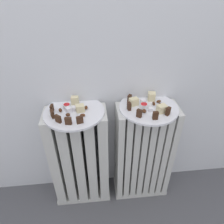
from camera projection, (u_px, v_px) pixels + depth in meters
radiator_left at (80, 159)px, 1.24m from camera, size 0.35×0.17×0.67m
radiator_right at (143, 154)px, 1.27m from camera, size 0.35×0.17×0.67m
plate_left at (74, 112)px, 1.04m from camera, size 0.31×0.31×0.01m
plate_right at (149, 108)px, 1.08m from camera, size 0.31×0.31×0.01m
dark_cake_slice_left_0 at (52, 108)px, 1.03m from camera, size 0.01×0.03×0.04m
dark_cake_slice_left_1 at (52, 114)px, 0.98m from camera, size 0.02×0.03×0.04m
dark_cake_slice_left_2 at (58, 119)px, 0.95m from camera, size 0.03×0.03×0.04m
dark_cake_slice_left_3 at (68, 121)px, 0.94m from camera, size 0.03×0.02×0.04m
dark_cake_slice_left_4 at (80, 120)px, 0.95m from camera, size 0.03×0.02×0.04m
marble_cake_slice_left_0 at (80, 108)px, 1.03m from camera, size 0.05×0.04×0.04m
marble_cake_slice_left_1 at (75, 100)px, 1.08m from camera, size 0.04×0.03×0.04m
turkish_delight_left_0 at (74, 109)px, 1.04m from camera, size 0.03×0.03×0.02m
turkish_delight_left_1 at (69, 110)px, 1.03m from camera, size 0.04×0.04×0.02m
medjool_date_left_0 at (86, 108)px, 1.05m from camera, size 0.02×0.03×0.02m
medjool_date_left_1 at (60, 110)px, 1.03m from camera, size 0.02×0.03×0.01m
medjool_date_left_2 at (83, 115)px, 1.00m from camera, size 0.03×0.02×0.02m
medjool_date_left_3 at (68, 115)px, 1.00m from camera, size 0.03×0.02×0.02m
jam_bowl_left at (67, 106)px, 1.05m from camera, size 0.04×0.04×0.02m
dark_cake_slice_right_0 at (130, 98)px, 1.10m from camera, size 0.03×0.03×0.04m
dark_cake_slice_right_1 at (129, 106)px, 1.04m from camera, size 0.02×0.03×0.04m
dark_cake_slice_right_2 at (139, 113)px, 0.99m from camera, size 0.03×0.03×0.04m
dark_cake_slice_right_3 at (155, 116)px, 0.97m from camera, size 0.02×0.02×0.04m
dark_cake_slice_right_4 at (168, 111)px, 1.00m from camera, size 0.03×0.03×0.04m
marble_cake_slice_right_0 at (152, 96)px, 1.11m from camera, size 0.04×0.04×0.05m
marble_cake_slice_right_1 at (134, 102)px, 1.08m from camera, size 0.05×0.05×0.04m
marble_cake_slice_right_2 at (162, 109)px, 1.02m from camera, size 0.05×0.05×0.04m
turkish_delight_right_0 at (151, 110)px, 1.03m from camera, size 0.02×0.02×0.02m
turkish_delight_right_1 at (143, 102)px, 1.09m from camera, size 0.03×0.03×0.03m
medjool_date_right_0 at (154, 104)px, 1.08m from camera, size 0.01×0.03×0.02m
medjool_date_right_1 at (144, 111)px, 1.02m from camera, size 0.02×0.03×0.02m
medjool_date_right_2 at (159, 101)px, 1.10m from camera, size 0.03×0.02×0.01m
medjool_date_right_3 at (160, 105)px, 1.07m from camera, size 0.02×0.03×0.02m
jam_bowl_right at (144, 106)px, 1.05m from camera, size 0.04×0.04×0.03m
fork at (78, 110)px, 1.05m from camera, size 0.02×0.10×0.00m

